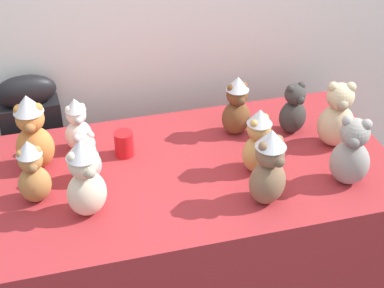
% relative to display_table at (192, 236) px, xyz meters
% --- Properties ---
extents(display_table, '(1.68, 0.88, 0.77)m').
position_rel_display_table_xyz_m(display_table, '(0.00, 0.00, 0.00)').
color(display_table, maroon).
rests_on(display_table, ground_plane).
extents(instrument_case, '(0.29, 0.14, 0.99)m').
position_rel_display_table_xyz_m(instrument_case, '(-0.63, 0.57, 0.11)').
color(instrument_case, black).
rests_on(instrument_case, ground_plane).
extents(teddy_bear_blush, '(0.13, 0.11, 0.22)m').
position_rel_display_table_xyz_m(teddy_bear_blush, '(-0.42, 0.03, 0.49)').
color(teddy_bear_blush, beige).
rests_on(teddy_bear_blush, display_table).
extents(teddy_bear_chestnut, '(0.14, 0.12, 0.28)m').
position_rel_display_table_xyz_m(teddy_bear_chestnut, '(0.25, 0.20, 0.52)').
color(teddy_bear_chestnut, brown).
rests_on(teddy_bear_chestnut, display_table).
extents(teddy_bear_cream, '(0.18, 0.17, 0.33)m').
position_rel_display_table_xyz_m(teddy_bear_cream, '(-0.44, -0.17, 0.55)').
color(teddy_bear_cream, beige).
rests_on(teddy_bear_cream, display_table).
extents(teddy_bear_charcoal, '(0.15, 0.13, 0.24)m').
position_rel_display_table_xyz_m(teddy_bear_charcoal, '(0.50, 0.15, 0.50)').
color(teddy_bear_charcoal, '#383533').
rests_on(teddy_bear_charcoal, display_table).
extents(teddy_bear_caramel, '(0.14, 0.12, 0.27)m').
position_rel_display_table_xyz_m(teddy_bear_caramel, '(-0.62, -0.04, 0.52)').
color(teddy_bear_caramel, '#B27A42').
rests_on(teddy_bear_caramel, display_table).
extents(teddy_bear_snow, '(0.13, 0.11, 0.25)m').
position_rel_display_table_xyz_m(teddy_bear_snow, '(-0.43, 0.25, 0.51)').
color(teddy_bear_snow, white).
rests_on(teddy_bear_snow, display_table).
extents(teddy_bear_sand, '(0.19, 0.17, 0.31)m').
position_rel_display_table_xyz_m(teddy_bear_sand, '(0.64, 0.01, 0.53)').
color(teddy_bear_sand, '#CCB78E').
rests_on(teddy_bear_sand, display_table).
extents(teddy_bear_ginger, '(0.16, 0.14, 0.34)m').
position_rel_display_table_xyz_m(teddy_bear_ginger, '(-0.61, 0.17, 0.55)').
color(teddy_bear_ginger, '#D17F3D').
rests_on(teddy_bear_ginger, display_table).
extents(teddy_bear_ash, '(0.20, 0.19, 0.30)m').
position_rel_display_table_xyz_m(teddy_bear_ash, '(0.57, -0.24, 0.53)').
color(teddy_bear_ash, gray).
rests_on(teddy_bear_ash, display_table).
extents(teddy_bear_honey, '(0.17, 0.16, 0.29)m').
position_rel_display_table_xyz_m(teddy_bear_honey, '(0.25, -0.08, 0.53)').
color(teddy_bear_honey, tan).
rests_on(teddy_bear_honey, display_table).
extents(teddy_bear_mocha, '(0.18, 0.17, 0.33)m').
position_rel_display_table_xyz_m(teddy_bear_mocha, '(0.22, -0.27, 0.54)').
color(teddy_bear_mocha, '#7F6047').
rests_on(teddy_bear_mocha, display_table).
extents(party_cup_red, '(0.08, 0.08, 0.11)m').
position_rel_display_table_xyz_m(party_cup_red, '(-0.25, 0.16, 0.44)').
color(party_cup_red, red).
rests_on(party_cup_red, display_table).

